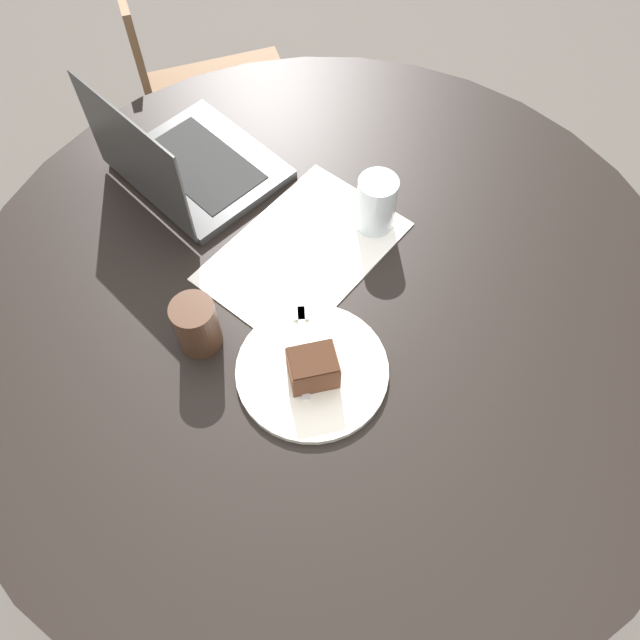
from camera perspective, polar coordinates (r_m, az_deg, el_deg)
ground_plane at (r=1.78m, az=0.42°, el=-11.30°), size 12.00×12.00×0.00m
dining_table at (r=1.18m, az=0.62°, el=-0.57°), size 1.30×1.30×0.77m
chair at (r=1.91m, az=-10.82°, el=18.61°), size 0.48×0.48×0.89m
paper_document at (r=1.14m, az=-1.47°, el=6.33°), size 0.42×0.36×0.00m
plate at (r=1.01m, az=-0.72°, el=-4.62°), size 0.25×0.25×0.01m
cake_slice at (r=0.97m, az=-0.64°, el=-4.39°), size 0.09×0.08×0.06m
fork at (r=1.03m, az=-1.59°, el=-1.91°), size 0.09×0.17×0.00m
coffee_glass at (r=1.02m, az=-11.22°, el=-0.46°), size 0.07×0.07×0.10m
water_glass at (r=1.15m, az=5.17°, el=10.54°), size 0.07×0.07×0.11m
laptop at (r=1.26m, az=-12.10°, el=13.67°), size 0.33×0.35×0.23m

